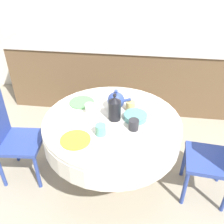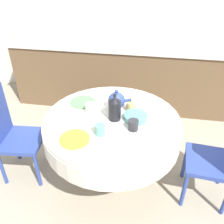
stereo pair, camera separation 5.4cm
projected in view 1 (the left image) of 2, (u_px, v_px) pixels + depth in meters
name	position (u px, v px, depth m)	size (l,w,h in m)	color
ground_plane	(112.00, 175.00, 2.61)	(12.00, 12.00, 0.00)	#9E937F
wall_back	(130.00, 7.00, 3.38)	(7.00, 0.05, 2.60)	silver
kitchen_counter	(126.00, 74.00, 3.57)	(3.24, 0.64, 0.91)	brown
dining_table	(112.00, 131.00, 2.27)	(1.23, 1.23, 0.72)	olive
chair_left	(221.00, 153.00, 2.14)	(0.44, 0.44, 0.96)	#2D428E
chair_right	(10.00, 134.00, 2.36)	(0.43, 0.43, 0.96)	#2D428E
plate_near_left	(75.00, 140.00, 1.96)	(0.24, 0.24, 0.01)	yellow
cup_near_left	(101.00, 130.00, 2.01)	(0.09, 0.09, 0.09)	#5BA39E
plate_near_right	(142.00, 144.00, 1.93)	(0.24, 0.24, 0.01)	white
cup_near_right	(134.00, 125.00, 2.06)	(0.09, 0.09, 0.09)	#28282D
plate_far_left	(82.00, 102.00, 2.43)	(0.24, 0.24, 0.01)	#5BA85B
cup_far_left	(90.00, 109.00, 2.26)	(0.09, 0.09, 0.09)	white
plate_far_right	(150.00, 107.00, 2.35)	(0.24, 0.24, 0.01)	white
cup_far_right	(130.00, 106.00, 2.30)	(0.09, 0.09, 0.09)	#DBB766
coffee_carafe	(115.00, 108.00, 2.15)	(0.11, 0.11, 0.26)	black
teapot	(116.00, 100.00, 2.30)	(0.22, 0.16, 0.21)	#33478E
fruit_bowl	(135.00, 117.00, 2.20)	(0.21, 0.21, 0.05)	#569993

